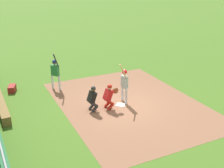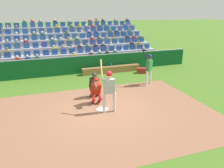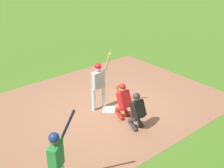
{
  "view_description": "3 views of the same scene",
  "coord_description": "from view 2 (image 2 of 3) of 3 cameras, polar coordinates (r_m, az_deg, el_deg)",
  "views": [
    {
      "loc": [
        11.5,
        -6.39,
        6.37
      ],
      "look_at": [
        -0.42,
        -0.27,
        1.07
      ],
      "focal_mm": 45.54,
      "sensor_mm": 36.0,
      "label": 1
    },
    {
      "loc": [
        2.61,
        8.33,
        4.13
      ],
      "look_at": [
        -0.52,
        -0.19,
        1.06
      ],
      "focal_mm": 35.13,
      "sensor_mm": 36.0,
      "label": 2
    },
    {
      "loc": [
        -6.1,
        -7.16,
        5.5
      ],
      "look_at": [
        -0.09,
        -0.28,
        1.19
      ],
      "focal_mm": 47.15,
      "sensor_mm": 36.0,
      "label": 3
    }
  ],
  "objects": [
    {
      "name": "catcher_crouching",
      "position": [
        9.97,
        -4.16,
        -1.35
      ],
      "size": [
        0.47,
        0.72,
        1.3
      ],
      "color": "#B01B10",
      "rests_on": "ground_plane"
    },
    {
      "name": "on_deck_batter",
      "position": [
        12.64,
        9.61,
        4.67
      ],
      "size": [
        0.81,
        0.47,
        2.27
      ],
      "color": "silver",
      "rests_on": "ground_plane"
    },
    {
      "name": "bleacher_stand",
      "position": [
        20.03,
        -12.55,
        9.25
      ],
      "size": [
        15.13,
        6.18,
        3.39
      ],
      "color": "#97969B",
      "rests_on": "ground_plane"
    },
    {
      "name": "dugout_bench",
      "position": [
        15.23,
        -0.17,
        3.81
      ],
      "size": [
        4.15,
        0.4,
        0.44
      ],
      "primitive_type": "cube",
      "color": "brown",
      "rests_on": "ground_plane"
    },
    {
      "name": "infield_dirt_patch",
      "position": [
        9.23,
        -1.58,
        -7.87
      ],
      "size": [
        9.34,
        7.0,
        0.01
      ],
      "primitive_type": "cube",
      "rotation": [
        0.0,
        0.0,
        -0.02
      ],
      "color": "brown",
      "rests_on": "ground_plane"
    },
    {
      "name": "dugout_wall",
      "position": [
        15.04,
        -9.64,
        4.81
      ],
      "size": [
        17.31,
        0.24,
        1.23
      ],
      "color": "#0B481F",
      "rests_on": "ground_plane"
    },
    {
      "name": "batter_at_plate",
      "position": [
        9.0,
        -0.82,
        -0.78
      ],
      "size": [
        0.6,
        0.55,
        2.23
      ],
      "color": "silver",
      "rests_on": "ground_plane"
    },
    {
      "name": "home_plate_marker",
      "position": [
        9.65,
        -2.54,
        -6.55
      ],
      "size": [
        0.62,
        0.62,
        0.02
      ],
      "primitive_type": "cube",
      "rotation": [
        0.0,
        0.0,
        0.79
      ],
      "color": "white",
      "rests_on": "infield_dirt_patch"
    },
    {
      "name": "water_bottle_on_bench",
      "position": [
        15.21,
        -0.22,
        5.09
      ],
      "size": [
        0.07,
        0.07,
        0.23
      ],
      "primitive_type": "cylinder",
      "color": "#2077C2",
      "rests_on": "dugout_bench"
    },
    {
      "name": "ground_plane",
      "position": [
        9.66,
        -2.54,
        -6.64
      ],
      "size": [
        160.0,
        160.0,
        0.0
      ],
      "primitive_type": "plane",
      "color": "#416720"
    },
    {
      "name": "equipment_duffel_bag",
      "position": [
        15.26,
        7.9,
        3.5
      ],
      "size": [
        0.79,
        0.57,
        0.36
      ],
      "primitive_type": "cube",
      "rotation": [
        0.0,
        0.0,
        -0.34
      ],
      "color": "maroon",
      "rests_on": "ground_plane"
    },
    {
      "name": "home_plate_umpire",
      "position": [
        10.75,
        -4.62,
        0.08
      ],
      "size": [
        0.47,
        0.46,
        1.3
      ],
      "color": "#2C2929",
      "rests_on": "ground_plane"
    }
  ]
}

